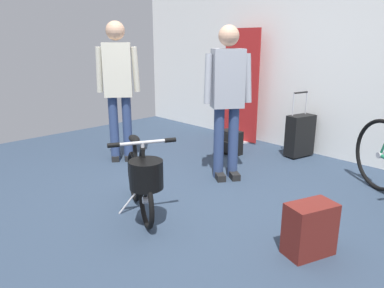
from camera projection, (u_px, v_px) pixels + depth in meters
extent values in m
plane|color=#2D3D51|center=(182.00, 211.00, 3.18)|extent=(6.80, 6.80, 0.00)
cube|color=white|center=(329.00, 32.00, 4.38)|extent=(6.80, 0.10, 3.09)
cylinder|color=#B7B7BC|center=(239.00, 140.00, 5.39)|extent=(0.36, 0.36, 0.02)
cube|color=#A51E1E|center=(241.00, 86.00, 5.17)|extent=(0.60, 0.02, 1.59)
torus|color=black|center=(146.00, 200.00, 2.85)|extent=(0.44, 0.23, 0.47)
cylinder|color=#B7B7BC|center=(146.00, 200.00, 2.85)|extent=(0.08, 0.07, 0.06)
torus|color=black|center=(134.00, 176.00, 3.34)|extent=(0.44, 0.23, 0.47)
cylinder|color=#B7B7BC|center=(134.00, 176.00, 3.34)|extent=(0.08, 0.07, 0.06)
cylinder|color=black|center=(136.00, 181.00, 3.25)|extent=(0.20, 0.12, 0.05)
cylinder|color=black|center=(140.00, 168.00, 2.97)|extent=(0.31, 0.18, 0.46)
cylinder|color=black|center=(136.00, 163.00, 3.14)|extent=(0.12, 0.08, 0.39)
cylinder|color=black|center=(136.00, 181.00, 3.25)|extent=(0.20, 0.11, 0.04)
cylinder|color=black|center=(144.00, 174.00, 2.81)|extent=(0.08, 0.06, 0.42)
cylinder|color=black|center=(134.00, 159.00, 3.23)|extent=(0.13, 0.08, 0.38)
ellipsoid|color=black|center=(134.00, 139.00, 3.12)|extent=(0.24, 0.17, 0.05)
cylinder|color=#B7B7BC|center=(143.00, 145.00, 2.77)|extent=(0.03, 0.03, 0.04)
cylinder|color=#B7B7BC|center=(143.00, 143.00, 2.76)|extent=(0.21, 0.41, 0.03)
cylinder|color=black|center=(113.00, 145.00, 2.69)|extent=(0.07, 0.10, 0.04)
cylinder|color=black|center=(170.00, 140.00, 2.83)|extent=(0.07, 0.10, 0.04)
cylinder|color=#B7B7BC|center=(138.00, 186.00, 3.16)|extent=(0.13, 0.07, 0.14)
cylinder|color=#B7B7BC|center=(129.00, 201.00, 3.13)|extent=(0.10, 0.18, 0.22)
cylinder|color=black|center=(146.00, 175.00, 2.74)|extent=(0.35, 0.35, 0.22)
torus|color=black|center=(380.00, 155.00, 3.55)|extent=(0.63, 0.41, 0.72)
cylinder|color=#B7B7BC|center=(380.00, 155.00, 3.55)|extent=(0.08, 0.07, 0.06)
cylinder|color=navy|center=(219.00, 143.00, 3.86)|extent=(0.11, 0.11, 0.77)
cube|color=black|center=(219.00, 175.00, 3.91)|extent=(0.25, 0.21, 0.07)
cylinder|color=navy|center=(233.00, 142.00, 3.89)|extent=(0.11, 0.11, 0.77)
cube|color=black|center=(233.00, 174.00, 3.94)|extent=(0.25, 0.21, 0.07)
cube|color=#999EA8|center=(228.00, 79.00, 3.69)|extent=(0.34, 0.38, 0.59)
cylinder|color=#999EA8|center=(208.00, 79.00, 3.64)|extent=(0.11, 0.12, 0.50)
cylinder|color=#999EA8|center=(248.00, 78.00, 3.71)|extent=(0.11, 0.07, 0.50)
sphere|color=tan|center=(229.00, 36.00, 3.57)|extent=(0.21, 0.21, 0.21)
cylinder|color=navy|center=(127.00, 129.00, 4.41)|extent=(0.11, 0.11, 0.80)
cube|color=black|center=(129.00, 156.00, 4.56)|extent=(0.25, 0.22, 0.07)
cylinder|color=navy|center=(114.00, 129.00, 4.39)|extent=(0.11, 0.11, 0.80)
cube|color=black|center=(116.00, 157.00, 4.54)|extent=(0.25, 0.22, 0.07)
cube|color=beige|center=(117.00, 70.00, 4.21)|extent=(0.35, 0.38, 0.62)
cylinder|color=beige|center=(136.00, 70.00, 4.24)|extent=(0.10, 0.12, 0.52)
cylinder|color=beige|center=(99.00, 70.00, 4.19)|extent=(0.11, 0.08, 0.52)
sphere|color=tan|center=(115.00, 31.00, 4.08)|extent=(0.22, 0.22, 0.22)
cube|color=black|center=(300.00, 135.00, 4.59)|extent=(0.26, 0.39, 0.52)
cylinder|color=#B7B7BC|center=(293.00, 105.00, 4.46)|extent=(0.02, 0.02, 0.28)
cylinder|color=#B7B7BC|center=(306.00, 103.00, 4.58)|extent=(0.02, 0.02, 0.28)
cylinder|color=black|center=(301.00, 93.00, 4.48)|extent=(0.07, 0.23, 0.02)
cylinder|color=black|center=(294.00, 157.00, 4.56)|extent=(0.04, 0.03, 0.04)
cylinder|color=black|center=(308.00, 154.00, 4.69)|extent=(0.04, 0.03, 0.04)
cube|color=maroon|center=(310.00, 229.00, 2.50)|extent=(0.30, 0.39, 0.38)
cube|color=maroon|center=(298.00, 229.00, 2.61)|extent=(0.11, 0.23, 0.17)
cube|color=black|center=(231.00, 142.00, 4.73)|extent=(0.28, 0.16, 0.31)
cube|color=black|center=(226.00, 147.00, 4.68)|extent=(0.20, 0.03, 0.14)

